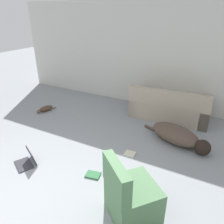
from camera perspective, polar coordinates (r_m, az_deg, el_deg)
The scene contains 9 objects.
ground_plane at distance 3.31m, azimuth -26.15°, elevation -22.66°, with size 20.00×20.00×0.00m, color gray.
wall_back at distance 5.79m, azimuth 6.32°, elevation 14.55°, with size 7.10×0.06×2.55m.
couch at distance 5.26m, azimuth 14.81°, elevation 1.17°, with size 1.80×0.91×0.76m.
dog at distance 4.36m, azimuth 16.83°, elevation -5.88°, with size 1.42×0.84×0.31m.
cat at distance 5.74m, azimuth -16.98°, elevation 0.81°, with size 0.27×0.51×0.13m.
laptop_open at distance 3.94m, azimuth -21.04°, elevation -11.47°, with size 0.45×0.42×0.25m.
book_cream at distance 3.95m, azimuth 4.71°, elevation -10.79°, with size 0.19×0.17×0.02m.
book_green at distance 3.52m, azimuth -4.99°, elevation -16.04°, with size 0.25×0.20×0.02m.
side_chair at distance 2.80m, azimuth 4.90°, elevation -21.33°, with size 0.79×0.79×0.84m.
Camera 1 is at (2.10, -1.09, 2.32)m, focal length 35.00 mm.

